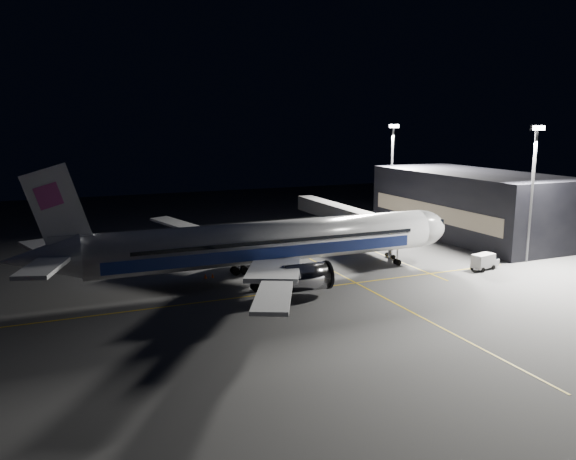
{
  "coord_description": "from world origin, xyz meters",
  "views": [
    {
      "loc": [
        -26.44,
        -69.1,
        21.22
      ],
      "look_at": [
        4.07,
        3.34,
        6.0
      ],
      "focal_mm": 35.0,
      "sensor_mm": 36.0,
      "label": 1
    }
  ],
  "objects_px": {
    "floodlight_mast_south": "(533,182)",
    "service_truck": "(485,261)",
    "airliner": "(262,243)",
    "jet_bridge": "(348,216)",
    "floodlight_mast_north": "(392,164)",
    "baggage_tug": "(251,248)",
    "safety_cone_b": "(280,256)",
    "safety_cone_c": "(205,276)",
    "safety_cone_a": "(213,275)"
  },
  "relations": [
    {
      "from": "floodlight_mast_north",
      "to": "safety_cone_b",
      "type": "relative_size",
      "value": 38.65
    },
    {
      "from": "airliner",
      "to": "floodlight_mast_north",
      "type": "height_order",
      "value": "floodlight_mast_north"
    },
    {
      "from": "baggage_tug",
      "to": "jet_bridge",
      "type": "bearing_deg",
      "value": -3.29
    },
    {
      "from": "safety_cone_b",
      "to": "floodlight_mast_north",
      "type": "bearing_deg",
      "value": 31.55
    },
    {
      "from": "floodlight_mast_north",
      "to": "safety_cone_c",
      "type": "xyz_separation_m",
      "value": [
        -48.0,
        -27.99,
        -12.04
      ]
    },
    {
      "from": "airliner",
      "to": "safety_cone_c",
      "type": "bearing_deg",
      "value": 149.99
    },
    {
      "from": "service_truck",
      "to": "jet_bridge",
      "type": "bearing_deg",
      "value": 96.31
    },
    {
      "from": "jet_bridge",
      "to": "floodlight_mast_south",
      "type": "distance_m",
      "value": 31.05
    },
    {
      "from": "floodlight_mast_south",
      "to": "service_truck",
      "type": "bearing_deg",
      "value": -173.23
    },
    {
      "from": "airliner",
      "to": "service_truck",
      "type": "xyz_separation_m",
      "value": [
        31.93,
        -7.1,
        -3.91
      ]
    },
    {
      "from": "safety_cone_a",
      "to": "safety_cone_c",
      "type": "relative_size",
      "value": 0.92
    },
    {
      "from": "floodlight_mast_north",
      "to": "service_truck",
      "type": "xyz_separation_m",
      "value": [
        -9.15,
        -39.09,
        -11.12
      ]
    },
    {
      "from": "airliner",
      "to": "baggage_tug",
      "type": "distance_m",
      "value": 17.34
    },
    {
      "from": "safety_cone_c",
      "to": "service_truck",
      "type": "bearing_deg",
      "value": -15.94
    },
    {
      "from": "airliner",
      "to": "floodlight_mast_south",
      "type": "distance_m",
      "value": 42.13
    },
    {
      "from": "floodlight_mast_north",
      "to": "baggage_tug",
      "type": "relative_size",
      "value": 7.92
    },
    {
      "from": "jet_bridge",
      "to": "safety_cone_a",
      "type": "height_order",
      "value": "jet_bridge"
    },
    {
      "from": "jet_bridge",
      "to": "airliner",
      "type": "bearing_deg",
      "value": -141.96
    },
    {
      "from": "floodlight_mast_north",
      "to": "floodlight_mast_south",
      "type": "height_order",
      "value": "same"
    },
    {
      "from": "floodlight_mast_north",
      "to": "baggage_tug",
      "type": "distance_m",
      "value": 41.93
    },
    {
      "from": "safety_cone_a",
      "to": "safety_cone_b",
      "type": "xyz_separation_m",
      "value": [
        12.99,
        7.11,
        -0.03
      ]
    },
    {
      "from": "airliner",
      "to": "jet_bridge",
      "type": "relative_size",
      "value": 1.79
    },
    {
      "from": "jet_bridge",
      "to": "floodlight_mast_south",
      "type": "height_order",
      "value": "floodlight_mast_south"
    },
    {
      "from": "floodlight_mast_south",
      "to": "jet_bridge",
      "type": "bearing_deg",
      "value": 126.79
    },
    {
      "from": "baggage_tug",
      "to": "safety_cone_c",
      "type": "relative_size",
      "value": 3.98
    },
    {
      "from": "safety_cone_a",
      "to": "airliner",
      "type": "bearing_deg",
      "value": -34.07
    },
    {
      "from": "airliner",
      "to": "jet_bridge",
      "type": "distance_m",
      "value": 29.31
    },
    {
      "from": "baggage_tug",
      "to": "safety_cone_a",
      "type": "xyz_separation_m",
      "value": [
        -9.87,
        -12.31,
        -0.49
      ]
    },
    {
      "from": "jet_bridge",
      "to": "safety_cone_a",
      "type": "xyz_separation_m",
      "value": [
        -28.99,
        -14.06,
        -4.28
      ]
    },
    {
      "from": "jet_bridge",
      "to": "floodlight_mast_north",
      "type": "bearing_deg",
      "value": 37.74
    },
    {
      "from": "floodlight_mast_north",
      "to": "floodlight_mast_south",
      "type": "bearing_deg",
      "value": -90.0
    },
    {
      "from": "safety_cone_a",
      "to": "safety_cone_c",
      "type": "distance_m",
      "value": 1.01
    },
    {
      "from": "safety_cone_c",
      "to": "safety_cone_a",
      "type": "bearing_deg",
      "value": 0.0
    },
    {
      "from": "jet_bridge",
      "to": "baggage_tug",
      "type": "relative_size",
      "value": 13.17
    },
    {
      "from": "airliner",
      "to": "baggage_tug",
      "type": "height_order",
      "value": "airliner"
    },
    {
      "from": "airliner",
      "to": "service_truck",
      "type": "relative_size",
      "value": 12.64
    },
    {
      "from": "floodlight_mast_south",
      "to": "safety_cone_c",
      "type": "distance_m",
      "value": 50.49
    },
    {
      "from": "airliner",
      "to": "safety_cone_a",
      "type": "relative_size",
      "value": 102.16
    },
    {
      "from": "baggage_tug",
      "to": "safety_cone_c",
      "type": "distance_m",
      "value": 16.43
    },
    {
      "from": "safety_cone_c",
      "to": "jet_bridge",
      "type": "bearing_deg",
      "value": 25.1
    },
    {
      "from": "service_truck",
      "to": "safety_cone_c",
      "type": "distance_m",
      "value": 40.42
    },
    {
      "from": "baggage_tug",
      "to": "floodlight_mast_south",
      "type": "bearing_deg",
      "value": -39.53
    },
    {
      "from": "safety_cone_b",
      "to": "safety_cone_c",
      "type": "xyz_separation_m",
      "value": [
        -14.0,
        -7.11,
        0.06
      ]
    },
    {
      "from": "service_truck",
      "to": "floodlight_mast_south",
      "type": "bearing_deg",
      "value": -6.3
    },
    {
      "from": "service_truck",
      "to": "safety_cone_c",
      "type": "xyz_separation_m",
      "value": [
        -38.85,
        11.1,
        -0.92
      ]
    },
    {
      "from": "jet_bridge",
      "to": "floodlight_mast_north",
      "type": "distance_m",
      "value": 24.06
    },
    {
      "from": "airliner",
      "to": "jet_bridge",
      "type": "xyz_separation_m",
      "value": [
        23.08,
        18.06,
        -0.58
      ]
    },
    {
      "from": "airliner",
      "to": "safety_cone_a",
      "type": "bearing_deg",
      "value": 145.93
    },
    {
      "from": "floodlight_mast_south",
      "to": "safety_cone_b",
      "type": "xyz_separation_m",
      "value": [
        -34.0,
        17.13,
        -12.1
      ]
    },
    {
      "from": "service_truck",
      "to": "safety_cone_b",
      "type": "distance_m",
      "value": 30.83
    }
  ]
}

